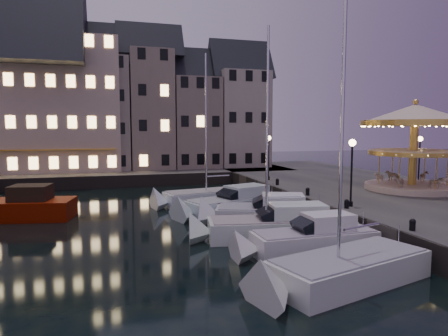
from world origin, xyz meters
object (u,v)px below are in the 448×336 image
object	(u,v)px
streetlamp_c	(269,151)
carousel	(414,131)
bollard_b	(347,203)
motorboat_b	(307,241)
red_fishing_boat	(11,209)
bollard_d	(277,182)
bollard_c	(308,191)
motorboat_a	(340,272)
bollard_a	(412,224)
motorboat_c	(273,227)
motorboat_d	(263,214)
streetlamp_d	(420,153)
motorboat_f	(209,198)
motorboat_e	(232,205)
streetlamp_b	(352,163)

from	to	relation	value
streetlamp_c	carousel	distance (m)	12.50
bollard_b	motorboat_b	xyz separation A→B (m)	(-4.59, -3.74, -0.96)
red_fishing_boat	bollard_d	bearing A→B (deg)	5.35
bollard_c	motorboat_a	world-z (taller)	motorboat_a
bollard_a	motorboat_c	xyz separation A→B (m)	(-5.09, 4.73, -0.92)
motorboat_a	bollard_a	bearing A→B (deg)	22.48
bollard_b	motorboat_b	bearing A→B (deg)	-140.88
motorboat_c	motorboat_d	world-z (taller)	motorboat_c
motorboat_d	bollard_d	bearing A→B (deg)	61.09
bollard_d	bollard_c	bearing A→B (deg)	-90.00
streetlamp_d	motorboat_a	size ratio (longest dim) A/B	0.32
bollard_d	motorboat_d	xyz separation A→B (m)	(-4.34, -7.86, -0.96)
red_fishing_boat	streetlamp_c	bearing A→B (deg)	14.52
motorboat_b	red_fishing_boat	bearing A→B (deg)	141.76
motorboat_d	motorboat_f	world-z (taller)	motorboat_f
bollard_a	motorboat_b	xyz separation A→B (m)	(-4.59, 1.76, -0.96)
streetlamp_d	motorboat_a	xyz separation A→B (m)	(-17.11, -15.16, -3.48)
streetlamp_c	motorboat_e	distance (m)	10.31
bollard_b	red_fishing_boat	bearing A→B (deg)	156.98
bollard_a	red_fishing_boat	bearing A→B (deg)	145.14
motorboat_b	motorboat_d	bearing A→B (deg)	87.74
bollard_a	bollard_b	size ratio (longest dim) A/B	1.00
motorboat_e	motorboat_b	bearing A→B (deg)	-85.75
motorboat_b	motorboat_f	xyz separation A→B (m)	(-1.48, 14.00, -0.11)
streetlamp_d	bollard_a	distance (m)	17.79
bollard_a	motorboat_e	bearing A→B (deg)	114.38
bollard_b	bollard_d	xyz separation A→B (m)	(0.00, 10.50, 0.00)
streetlamp_c	motorboat_b	distance (m)	18.79
streetlamp_c	streetlamp_d	size ratio (longest dim) A/B	1.00
motorboat_c	motorboat_e	xyz separation A→B (m)	(-0.25, 7.05, -0.04)
motorboat_f	motorboat_e	bearing A→B (deg)	-79.50
bollard_c	motorboat_e	world-z (taller)	motorboat_e
bollard_b	red_fishing_boat	distance (m)	22.02
streetlamp_b	bollard_d	xyz separation A→B (m)	(-0.60, 10.00, -2.41)
streetlamp_c	motorboat_e	world-z (taller)	streetlamp_c
streetlamp_d	carousel	xyz separation A→B (m)	(-2.74, -2.40, 1.96)
streetlamp_c	bollard_c	bearing A→B (deg)	-93.81
streetlamp_b	bollard_d	size ratio (longest dim) A/B	7.32
bollard_b	bollard_d	world-z (taller)	same
carousel	motorboat_c	bearing A→B (deg)	-157.62
bollard_d	motorboat_b	distance (m)	14.99
streetlamp_c	bollard_c	distance (m)	9.34
bollard_c	bollard_d	world-z (taller)	same
motorboat_c	streetlamp_d	bearing A→B (deg)	25.95
motorboat_d	motorboat_e	distance (m)	3.78
bollard_a	bollard_d	xyz separation A→B (m)	(0.00, 16.00, 0.00)
streetlamp_b	red_fishing_boat	world-z (taller)	red_fishing_boat
streetlamp_c	bollard_b	world-z (taller)	streetlamp_c
bollard_c	streetlamp_c	bearing A→B (deg)	86.19
streetlamp_b	red_fishing_boat	xyz separation A→B (m)	(-20.85, 8.10, -3.30)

